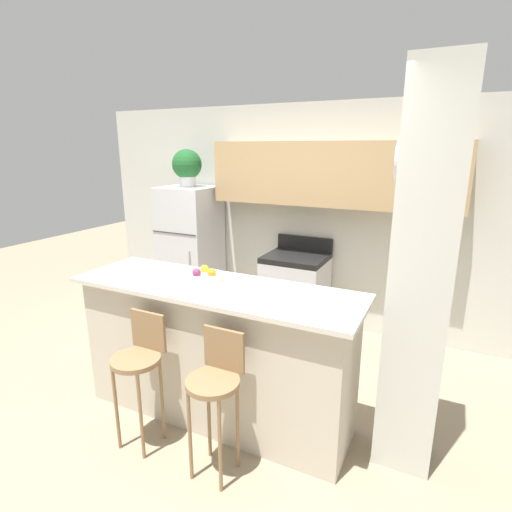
{
  "coord_description": "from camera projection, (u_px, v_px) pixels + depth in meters",
  "views": [
    {
      "loc": [
        1.51,
        -2.36,
        2.07
      ],
      "look_at": [
        0.0,
        0.7,
        1.14
      ],
      "focal_mm": 28.0,
      "sensor_mm": 36.0,
      "label": 1
    }
  ],
  "objects": [
    {
      "name": "potted_plant_on_fridge",
      "position": [
        187.0,
        166.0,
        4.78
      ],
      "size": [
        0.36,
        0.36,
        0.44
      ],
      "color": "silver",
      "rests_on": "refrigerator"
    },
    {
      "name": "fruit_bowl",
      "position": [
        205.0,
        276.0,
        3.05
      ],
      "size": [
        0.29,
        0.29,
        0.11
      ],
      "color": "silver",
      "rests_on": "counter_bar"
    },
    {
      "name": "counter_bar",
      "position": [
        216.0,
        351.0,
        3.08
      ],
      "size": [
        2.21,
        0.69,
        1.09
      ],
      "color": "beige",
      "rests_on": "ground_plane"
    },
    {
      "name": "bar_stool_right",
      "position": [
        216.0,
        383.0,
        2.5
      ],
      "size": [
        0.34,
        0.34,
        0.97
      ],
      "color": "olive",
      "rests_on": "ground_plane"
    },
    {
      "name": "stove_range",
      "position": [
        295.0,
        293.0,
        4.56
      ],
      "size": [
        0.67,
        0.61,
        1.07
      ],
      "color": "silver",
      "rests_on": "ground_plane"
    },
    {
      "name": "pillar_right",
      "position": [
        421.0,
        281.0,
        2.44
      ],
      "size": [
        0.38,
        0.32,
        2.55
      ],
      "color": "silver",
      "rests_on": "ground_plane"
    },
    {
      "name": "bar_stool_left",
      "position": [
        140.0,
        361.0,
        2.76
      ],
      "size": [
        0.34,
        0.34,
        0.97
      ],
      "color": "olive",
      "rests_on": "ground_plane"
    },
    {
      "name": "wall_back",
      "position": [
        315.0,
        201.0,
        4.48
      ],
      "size": [
        5.6,
        0.38,
        2.55
      ],
      "color": "silver",
      "rests_on": "ground_plane"
    },
    {
      "name": "ground_plane",
      "position": [
        218.0,
        412.0,
        3.22
      ],
      "size": [
        14.0,
        14.0,
        0.0
      ],
      "primitive_type": "plane",
      "color": "gray"
    },
    {
      "name": "refrigerator",
      "position": [
        191.0,
        251.0,
        5.05
      ],
      "size": [
        0.65,
        0.65,
        1.61
      ],
      "color": "silver",
      "rests_on": "ground_plane"
    }
  ]
}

